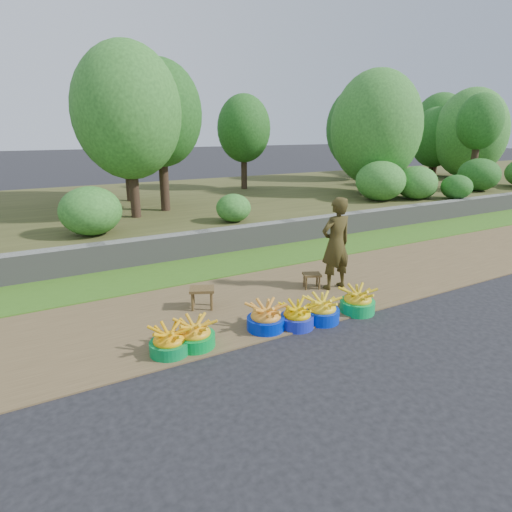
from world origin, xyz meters
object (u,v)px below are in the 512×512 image
basin_c (266,318)px  stool_left (202,292)px  basin_f (357,301)px  stool_right (312,277)px  basin_d (297,316)px  vendor_woman (336,244)px  basin_e (322,310)px  basin_b (195,335)px  basin_a (169,342)px

basin_c → stool_left: 1.20m
basin_f → stool_right: basin_f is taller
basin_d → vendor_woman: size_ratio=0.30×
basin_c → basin_e: bearing=-10.1°
basin_b → stool_right: (2.53, 0.93, 0.06)m
basin_f → basin_a: bearing=176.4°
basin_a → stool_left: basin_a is taller
basin_e → basin_f: size_ratio=0.97×
basin_d → basin_e: 0.42m
basin_a → basin_f: size_ratio=0.93×
basin_b → stool_right: bearing=20.2°
basin_c → basin_d: (0.43, -0.13, -0.02)m
basin_d → basin_b: bearing=173.7°
basin_c → basin_e: 0.87m
stool_right → basin_b: bearing=-159.8°
basin_a → stool_left: bearing=50.5°
basin_a → basin_c: (1.38, -0.01, 0.01)m
basin_d → stool_right: (1.07, 1.09, 0.07)m
basin_d → stool_left: (-0.91, 1.23, 0.12)m
basin_e → stool_right: bearing=59.7°
basin_a → stool_left: (0.89, 1.08, 0.12)m
basin_c → basin_e: (0.85, -0.15, -0.01)m
basin_c → vendor_woman: 2.10m
basin_c → stool_right: basin_c is taller
basin_a → basin_f: 2.90m
basin_a → basin_e: size_ratio=0.96×
basin_a → basin_d: size_ratio=1.02×
basin_a → stool_right: (2.88, 0.95, 0.07)m
basin_f → basin_d: bearing=178.1°
basin_e → basin_f: basin_f is taller
vendor_woman → basin_c: bearing=23.7°
basin_f → basin_e: bearing=178.5°
basin_b → basin_d: (1.46, -0.16, -0.01)m
basin_b → stool_left: basin_b is taller
vendor_woman → basin_a: bearing=14.2°
vendor_woman → stool_left: bearing=-6.9°
vendor_woman → basin_b: bearing=15.4°
basin_c → stool_left: basin_c is taller
basin_b → basin_e: size_ratio=1.00×
basin_b → basin_c: basin_c is taller
basin_c → vendor_woman: (1.85, 0.78, 0.64)m
basin_a → stool_left: size_ratio=1.07×
basin_a → vendor_woman: 3.38m
basin_f → basin_b: bearing=175.6°
basin_d → basin_f: 1.09m
stool_left → basin_d: bearing=-53.3°
basin_b → vendor_woman: vendor_woman is taller
basin_d → stool_right: size_ratio=1.30×
basin_e → stool_right: 1.29m
basin_e → vendor_woman: size_ratio=0.32×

